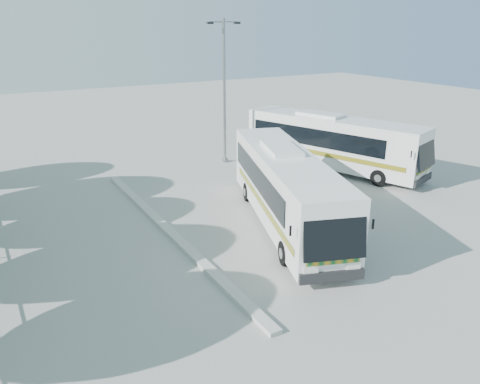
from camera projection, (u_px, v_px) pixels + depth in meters
ground at (240, 238)px, 18.95m from camera, size 100.00×100.00×0.00m
kerb_divider at (168, 230)px, 19.47m from camera, size 0.40×16.00×0.15m
coach_main at (286, 187)px, 19.70m from camera, size 5.70×11.15×3.07m
coach_adjacent at (333, 141)px, 27.36m from camera, size 5.65×11.20×3.08m
lamppost at (224, 86)px, 27.81m from camera, size 2.08×0.31×8.49m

